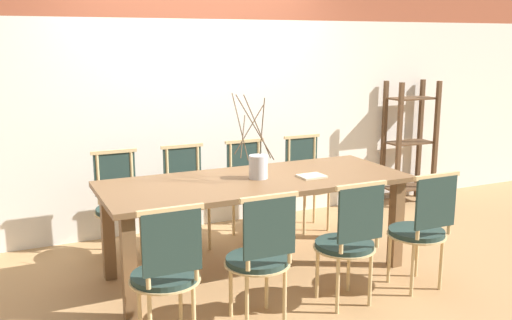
{
  "coord_description": "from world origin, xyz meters",
  "views": [
    {
      "loc": [
        -1.8,
        -3.89,
        1.83
      ],
      "look_at": [
        0.0,
        0.0,
        0.92
      ],
      "focal_mm": 40.0,
      "sensor_mm": 36.0,
      "label": 1
    }
  ],
  "objects_px": {
    "vase_centerpiece": "(258,165)",
    "book_stack": "(312,176)",
    "chair_near_center": "(349,239)",
    "shelving_rack": "(410,143)",
    "dining_table": "(256,191)",
    "chair_far_center": "(250,186)"
  },
  "relations": [
    {
      "from": "chair_far_center",
      "to": "book_stack",
      "type": "distance_m",
      "value": 0.97
    },
    {
      "from": "book_stack",
      "to": "shelving_rack",
      "type": "distance_m",
      "value": 2.35
    },
    {
      "from": "chair_near_center",
      "to": "vase_centerpiece",
      "type": "relative_size",
      "value": 1.36
    },
    {
      "from": "vase_centerpiece",
      "to": "shelving_rack",
      "type": "bearing_deg",
      "value": 24.55
    },
    {
      "from": "vase_centerpiece",
      "to": "shelving_rack",
      "type": "height_order",
      "value": "vase_centerpiece"
    },
    {
      "from": "shelving_rack",
      "to": "chair_near_center",
      "type": "bearing_deg",
      "value": -137.64
    },
    {
      "from": "vase_centerpiece",
      "to": "shelving_rack",
      "type": "distance_m",
      "value": 2.64
    },
    {
      "from": "chair_far_center",
      "to": "chair_near_center",
      "type": "bearing_deg",
      "value": 90.97
    },
    {
      "from": "vase_centerpiece",
      "to": "book_stack",
      "type": "distance_m",
      "value": 0.43
    },
    {
      "from": "chair_near_center",
      "to": "shelving_rack",
      "type": "xyz_separation_m",
      "value": [
        2.09,
        1.9,
        0.2
      ]
    },
    {
      "from": "dining_table",
      "to": "chair_near_center",
      "type": "height_order",
      "value": "chair_near_center"
    },
    {
      "from": "chair_near_center",
      "to": "dining_table",
      "type": "bearing_deg",
      "value": 112.73
    },
    {
      "from": "shelving_rack",
      "to": "dining_table",
      "type": "bearing_deg",
      "value": -155.43
    },
    {
      "from": "chair_near_center",
      "to": "book_stack",
      "type": "bearing_deg",
      "value": 82.42
    },
    {
      "from": "book_stack",
      "to": "shelving_rack",
      "type": "relative_size",
      "value": 0.15
    },
    {
      "from": "chair_near_center",
      "to": "book_stack",
      "type": "height_order",
      "value": "chair_near_center"
    },
    {
      "from": "chair_near_center",
      "to": "chair_far_center",
      "type": "xyz_separation_m",
      "value": [
        -0.03,
        1.59,
        0.0
      ]
    },
    {
      "from": "dining_table",
      "to": "chair_far_center",
      "type": "height_order",
      "value": "chair_far_center"
    },
    {
      "from": "vase_centerpiece",
      "to": "chair_far_center",
      "type": "bearing_deg",
      "value": 70.09
    },
    {
      "from": "chair_near_center",
      "to": "vase_centerpiece",
      "type": "distance_m",
      "value": 0.95
    },
    {
      "from": "chair_far_center",
      "to": "vase_centerpiece",
      "type": "xyz_separation_m",
      "value": [
        -0.28,
        -0.78,
        0.39
      ]
    },
    {
      "from": "chair_near_center",
      "to": "shelving_rack",
      "type": "distance_m",
      "value": 2.83
    }
  ]
}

